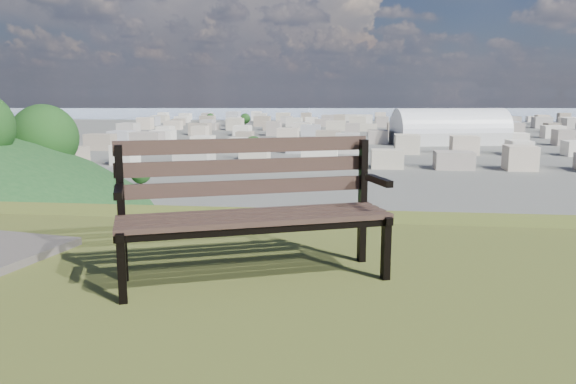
# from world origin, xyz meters

# --- Properties ---
(park_bench) EXTENTS (2.00, 1.27, 1.00)m
(park_bench) POSITION_xyz_m (-0.78, 2.19, 25.57)
(park_bench) COLOR #3B2922
(park_bench) RESTS_ON hilltop_mesa
(arena) EXTENTS (62.00, 36.97, 24.47)m
(arena) POSITION_xyz_m (49.80, 300.92, 5.77)
(arena) COLOR beige
(arena) RESTS_ON ground
(city_blocks) EXTENTS (395.00, 361.00, 7.00)m
(city_blocks) POSITION_xyz_m (0.00, 394.44, 3.50)
(city_blocks) COLOR beige
(city_blocks) RESTS_ON ground
(city_trees) EXTENTS (406.52, 387.20, 9.98)m
(city_trees) POSITION_xyz_m (-26.39, 319.00, 4.83)
(city_trees) COLOR #34281A
(city_trees) RESTS_ON ground
(bay_water) EXTENTS (2400.00, 700.00, 0.12)m
(bay_water) POSITION_xyz_m (0.00, 900.00, 0.00)
(bay_water) COLOR #90A3B7
(bay_water) RESTS_ON ground
(far_hills) EXTENTS (2050.00, 340.00, 60.00)m
(far_hills) POSITION_xyz_m (-60.92, 1402.93, 25.47)
(far_hills) COLOR #A3B0CB
(far_hills) RESTS_ON ground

